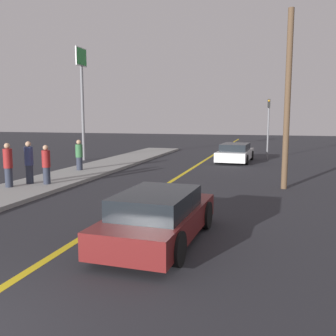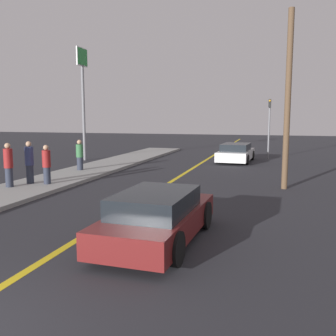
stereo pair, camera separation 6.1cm
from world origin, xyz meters
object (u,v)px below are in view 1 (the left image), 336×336
object	(u,v)px
traffic_light	(268,123)
pedestrian_near_curb	(8,165)
car_near_right_lane	(159,217)
pedestrian_far_standing	(46,165)
roadside_sign	(82,83)
pedestrian_mid_group	(29,162)
car_ahead_center	(235,153)
pedestrian_by_sign	(79,155)
utility_pole	(287,101)

from	to	relation	value
traffic_light	pedestrian_near_curb	bearing A→B (deg)	-124.08
car_near_right_lane	pedestrian_near_curb	world-z (taller)	pedestrian_near_curb
pedestrian_far_standing	traffic_light	size ratio (longest dim) A/B	0.40
roadside_sign	pedestrian_mid_group	bearing A→B (deg)	-74.74
car_ahead_center	pedestrian_far_standing	xyz separation A→B (m)	(-6.69, -11.35, 0.38)
car_ahead_center	roadside_sign	bearing A→B (deg)	-166.23
car_ahead_center	car_near_right_lane	bearing A→B (deg)	-87.26
pedestrian_by_sign	utility_pole	world-z (taller)	utility_pole
pedestrian_near_curb	traffic_light	world-z (taller)	traffic_light
car_near_right_lane	pedestrian_mid_group	world-z (taller)	pedestrian_mid_group
car_near_right_lane	traffic_light	bearing A→B (deg)	85.62
car_ahead_center	pedestrian_mid_group	world-z (taller)	pedestrian_mid_group
pedestrian_far_standing	roadside_sign	world-z (taller)	roadside_sign
traffic_light	utility_pole	distance (m)	11.08
car_ahead_center	utility_pole	size ratio (longest dim) A/B	0.66
car_ahead_center	pedestrian_mid_group	size ratio (longest dim) A/B	2.67
traffic_light	utility_pole	size ratio (longest dim) A/B	0.58
pedestrian_mid_group	traffic_light	distance (m)	16.58
car_near_right_lane	car_ahead_center	world-z (taller)	car_near_right_lane
pedestrian_by_sign	pedestrian_mid_group	bearing A→B (deg)	-89.85
pedestrian_far_standing	utility_pole	bearing A→B (deg)	14.30
pedestrian_mid_group	roadside_sign	size ratio (longest dim) A/B	0.24
pedestrian_mid_group	utility_pole	bearing A→B (deg)	13.80
utility_pole	roadside_sign	bearing A→B (deg)	151.38
roadside_sign	utility_pole	xyz separation A→B (m)	(12.93, -7.06, -1.60)
traffic_light	roadside_sign	bearing A→B (deg)	-161.93
car_ahead_center	roadside_sign	xyz separation A→B (m)	(-10.07, -1.86, 4.58)
pedestrian_far_standing	pedestrian_by_sign	xyz separation A→B (m)	(-0.77, 4.15, -0.03)
utility_pole	car_ahead_center	bearing A→B (deg)	107.82
car_near_right_lane	pedestrian_far_standing	xyz separation A→B (m)	(-6.53, 5.31, 0.36)
pedestrian_far_standing	utility_pole	world-z (taller)	utility_pole
roadside_sign	utility_pole	distance (m)	14.82
car_ahead_center	pedestrian_far_standing	world-z (taller)	pedestrian_far_standing
car_ahead_center	traffic_light	bearing A→B (deg)	49.25
car_near_right_lane	utility_pole	xyz separation A→B (m)	(3.03, 7.74, 2.96)
car_near_right_lane	pedestrian_mid_group	size ratio (longest dim) A/B	2.47
pedestrian_near_curb	pedestrian_far_standing	bearing A→B (deg)	43.43
car_near_right_lane	utility_pole	bearing A→B (deg)	70.87
pedestrian_mid_group	pedestrian_far_standing	xyz separation A→B (m)	(0.76, 0.10, -0.08)
pedestrian_mid_group	roadside_sign	world-z (taller)	roadside_sign
pedestrian_near_curb	roadside_sign	size ratio (longest dim) A/B	0.24
car_near_right_lane	traffic_light	distance (m)	18.97
pedestrian_near_curb	pedestrian_by_sign	bearing A→B (deg)	86.71
pedestrian_near_curb	pedestrian_far_standing	xyz separation A→B (m)	(1.06, 1.01, -0.07)
car_near_right_lane	pedestrian_far_standing	world-z (taller)	pedestrian_far_standing
car_near_right_lane	roadside_sign	bearing A→B (deg)	126.03
car_near_right_lane	traffic_light	xyz separation A→B (m)	(2.18, 18.74, 1.93)
car_ahead_center	pedestrian_by_sign	xyz separation A→B (m)	(-7.46, -7.21, 0.35)
pedestrian_near_curb	roadside_sign	world-z (taller)	roadside_sign
traffic_light	utility_pole	bearing A→B (deg)	-85.57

